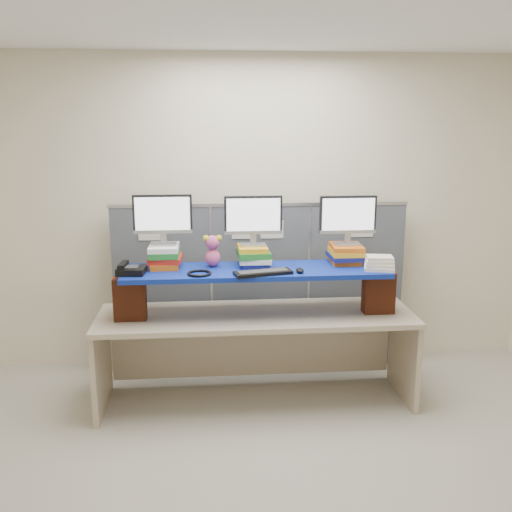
{
  "coord_description": "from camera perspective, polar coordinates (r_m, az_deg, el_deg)",
  "views": [
    {
      "loc": [
        -0.43,
        -3.1,
        2.2
      ],
      "look_at": [
        -0.09,
        1.12,
        1.21
      ],
      "focal_mm": 40.0,
      "sensor_mm": 36.0,
      "label": 1
    }
  ],
  "objects": [
    {
      "name": "binder_stack",
      "position": [
        4.43,
        12.23,
        -0.72
      ],
      "size": [
        0.25,
        0.22,
        0.11
      ],
      "rotation": [
        0.0,
        0.0,
        -0.2
      ],
      "color": "#F2E9CF",
      "rests_on": "blue_board"
    },
    {
      "name": "brick_pier_left",
      "position": [
        4.4,
        -12.49,
        -4.19
      ],
      "size": [
        0.24,
        0.13,
        0.33
      ],
      "primitive_type": "cube",
      "rotation": [
        0.0,
        0.0,
        0.01
      ],
      "color": "maroon",
      "rests_on": "desk"
    },
    {
      "name": "cubicle_partition",
      "position": [
        5.1,
        0.42,
        -3.14
      ],
      "size": [
        2.6,
        0.06,
        1.53
      ],
      "color": "#484D55",
      "rests_on": "ground"
    },
    {
      "name": "keyboard",
      "position": [
        4.21,
        0.71,
        -1.67
      ],
      "size": [
        0.45,
        0.24,
        0.03
      ],
      "rotation": [
        0.0,
        0.0,
        0.23
      ],
      "color": "black",
      "rests_on": "blue_board"
    },
    {
      "name": "plush_toy",
      "position": [
        4.42,
        -4.37,
        0.55
      ],
      "size": [
        0.15,
        0.11,
        0.25
      ],
      "rotation": [
        0.0,
        0.0,
        -0.1
      ],
      "color": "#DD5487",
      "rests_on": "blue_board"
    },
    {
      "name": "headset",
      "position": [
        4.22,
        -5.68,
        -1.73
      ],
      "size": [
        0.2,
        0.2,
        0.02
      ],
      "primitive_type": "torus",
      "rotation": [
        0.0,
        0.0,
        0.13
      ],
      "color": "black",
      "rests_on": "blue_board"
    },
    {
      "name": "monitor_right",
      "position": [
        4.53,
        9.16,
        3.86
      ],
      "size": [
        0.45,
        0.13,
        0.39
      ],
      "rotation": [
        0.0,
        0.0,
        0.01
      ],
      "color": "#9F9FA3",
      "rests_on": "book_stack_right"
    },
    {
      "name": "book_stack_center",
      "position": [
        4.46,
        -0.24,
        0.06
      ],
      "size": [
        0.27,
        0.31,
        0.16
      ],
      "color": "navy",
      "rests_on": "blue_board"
    },
    {
      "name": "blue_board",
      "position": [
        4.37,
        0.0,
        -1.51
      ],
      "size": [
        2.03,
        0.52,
        0.04
      ],
      "primitive_type": "cube",
      "rotation": [
        0.0,
        0.0,
        0.01
      ],
      "color": "#0B188D",
      "rests_on": "brick_pier_left"
    },
    {
      "name": "book_stack_left",
      "position": [
        4.46,
        -9.12,
        -0.02
      ],
      "size": [
        0.26,
        0.29,
        0.17
      ],
      "color": "#D76114",
      "rests_on": "blue_board"
    },
    {
      "name": "brick_pier_right",
      "position": [
        4.56,
        12.15,
        -3.57
      ],
      "size": [
        0.24,
        0.13,
        0.33
      ],
      "primitive_type": "cube",
      "rotation": [
        0.0,
        0.0,
        0.01
      ],
      "color": "maroon",
      "rests_on": "desk"
    },
    {
      "name": "book_stack_right",
      "position": [
        4.59,
        8.95,
        0.24
      ],
      "size": [
        0.27,
        0.31,
        0.15
      ],
      "color": "#D76114",
      "rests_on": "blue_board"
    },
    {
      "name": "mouse",
      "position": [
        4.27,
        4.4,
        -1.44
      ],
      "size": [
        0.07,
        0.11,
        0.03
      ],
      "primitive_type": "ellipsoid",
      "rotation": [
        0.0,
        0.0,
        -0.08
      ],
      "color": "black",
      "rests_on": "blue_board"
    },
    {
      "name": "monitor_left",
      "position": [
        4.4,
        -9.32,
        3.9
      ],
      "size": [
        0.45,
        0.13,
        0.39
      ],
      "rotation": [
        0.0,
        0.0,
        0.01
      ],
      "color": "#9F9FA3",
      "rests_on": "book_stack_left"
    },
    {
      "name": "room",
      "position": [
        3.23,
        3.22,
        -1.22
      ],
      "size": [
        5.0,
        4.0,
        2.8
      ],
      "color": "#F2E5C7",
      "rests_on": "ground"
    },
    {
      "name": "monitor_center",
      "position": [
        4.41,
        -0.28,
        3.86
      ],
      "size": [
        0.45,
        0.13,
        0.39
      ],
      "rotation": [
        0.0,
        0.0,
        0.01
      ],
      "color": "#9F9FA3",
      "rests_on": "book_stack_center"
    },
    {
      "name": "desk",
      "position": [
        4.52,
        -0.0,
        -7.58
      ],
      "size": [
        2.47,
        0.73,
        0.75
      ],
      "rotation": [
        0.0,
        0.0,
        0.01
      ],
      "color": "#BFAD92",
      "rests_on": "ground"
    },
    {
      "name": "desk_phone",
      "position": [
        4.31,
        -12.45,
        -1.35
      ],
      "size": [
        0.22,
        0.2,
        0.09
      ],
      "rotation": [
        0.0,
        0.0,
        -0.09
      ],
      "color": "black",
      "rests_on": "blue_board"
    }
  ]
}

